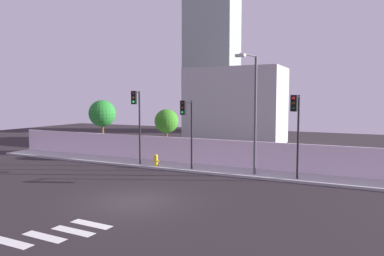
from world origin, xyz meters
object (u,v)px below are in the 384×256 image
(fire_hydrant, at_px, (156,160))
(traffic_light_right, at_px, (296,119))
(street_lamp_curbside, at_px, (253,105))
(roadside_tree_leftmost, at_px, (102,114))
(traffic_light_left, at_px, (137,112))
(roadside_tree_midleft, at_px, (167,121))
(traffic_light_center, at_px, (187,120))

(fire_hydrant, bearing_deg, traffic_light_right, -2.40)
(street_lamp_curbside, height_order, roadside_tree_leftmost, street_lamp_curbside)
(street_lamp_curbside, xyz_separation_m, fire_hydrant, (-6.79, -0.11, -3.79))
(traffic_light_left, distance_m, fire_hydrant, 3.55)
(traffic_light_right, xyz_separation_m, roadside_tree_leftmost, (-16.79, 3.81, -0.17))
(roadside_tree_leftmost, bearing_deg, street_lamp_curbside, -13.11)
(roadside_tree_leftmost, xyz_separation_m, roadside_tree_midleft, (6.30, 0.00, -0.49))
(traffic_light_center, relative_size, traffic_light_right, 0.93)
(traffic_light_center, height_order, street_lamp_curbside, street_lamp_curbside)
(traffic_light_center, relative_size, roadside_tree_midleft, 1.14)
(traffic_light_right, bearing_deg, roadside_tree_midleft, 160.04)
(traffic_light_right, relative_size, street_lamp_curbside, 0.67)
(traffic_light_left, relative_size, traffic_light_right, 1.07)
(fire_hydrant, height_order, roadside_tree_leftmost, roadside_tree_leftmost)
(traffic_light_left, distance_m, traffic_light_right, 10.74)
(fire_hydrant, bearing_deg, street_lamp_curbside, 0.95)
(traffic_light_right, bearing_deg, street_lamp_curbside, 169.01)
(traffic_light_center, xyz_separation_m, fire_hydrant, (-2.60, 0.43, -2.86))
(traffic_light_right, height_order, fire_hydrant, traffic_light_right)
(street_lamp_curbside, distance_m, fire_hydrant, 7.77)
(roadside_tree_leftmost, bearing_deg, roadside_tree_midleft, 0.00)
(traffic_light_center, bearing_deg, fire_hydrant, 170.60)
(traffic_light_center, relative_size, street_lamp_curbside, 0.63)
(fire_hydrant, xyz_separation_m, roadside_tree_leftmost, (-7.41, 3.42, 2.90))
(roadside_tree_leftmost, bearing_deg, fire_hydrant, -24.76)
(traffic_light_left, xyz_separation_m, fire_hydrant, (1.35, 0.29, -3.27))
(traffic_light_left, xyz_separation_m, traffic_light_right, (10.73, -0.11, -0.20))
(roadside_tree_leftmost, bearing_deg, traffic_light_right, -12.78)
(traffic_light_left, relative_size, fire_hydrant, 6.33)
(fire_hydrant, height_order, roadside_tree_midleft, roadside_tree_midleft)
(fire_hydrant, relative_size, roadside_tree_leftmost, 0.17)
(roadside_tree_leftmost, bearing_deg, traffic_light_center, -21.03)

